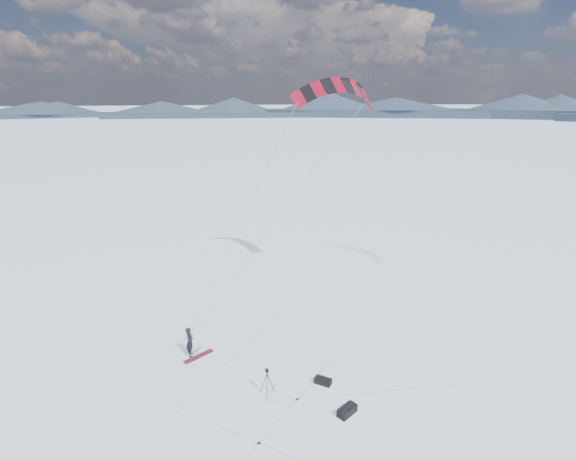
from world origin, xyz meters
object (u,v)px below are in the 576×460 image
gear_bag_a (347,410)px  snowboard (199,356)px  snowkiter (191,355)px  gear_bag_b (323,381)px  tripod (267,378)px

gear_bag_a → snowboard: bearing=105.6°
snowkiter → gear_bag_b: 7.06m
snowkiter → gear_bag_a: bearing=-132.7°
snowboard → gear_bag_a: size_ratio=1.66×
tripod → gear_bag_a: bearing=-49.6°
tripod → gear_bag_a: tripod is taller
snowkiter → gear_bag_a: 8.65m
tripod → snowboard: bearing=111.2°
snowboard → gear_bag_a: 8.21m
gear_bag_a → gear_bag_b: gear_bag_a is taller
snowkiter → gear_bag_b: bearing=-122.1°
snowkiter → gear_bag_b: size_ratio=1.91×
snowkiter → snowboard: size_ratio=0.97×
snowboard → tripod: size_ratio=1.23×
snowkiter → tripod: bearing=-139.9°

